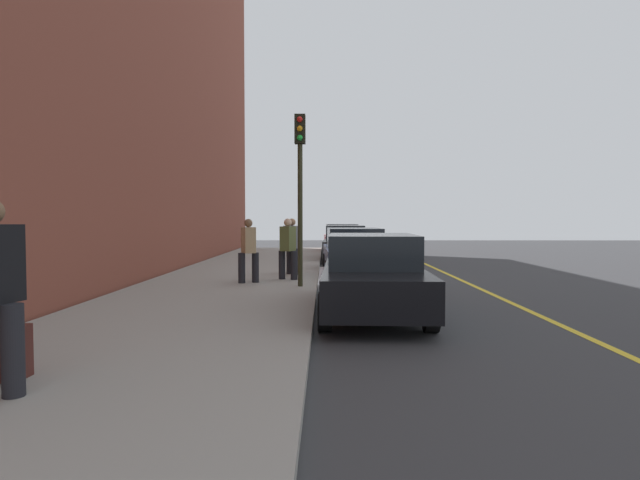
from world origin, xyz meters
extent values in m
plane|color=#333335|center=(0.00, 0.00, 0.00)|extent=(56.00, 56.00, 0.00)
cube|color=gray|center=(0.00, -3.30, 0.07)|extent=(28.00, 4.60, 0.15)
cube|color=brown|center=(0.00, -6.05, 7.50)|extent=(32.00, 0.80, 15.00)
cube|color=gold|center=(0.00, 3.20, 0.00)|extent=(28.00, 0.14, 0.01)
cube|color=white|center=(1.03, -0.70, 0.11)|extent=(4.74, 0.56, 0.22)
cylinder|color=black|center=(-10.35, 0.94, 0.32)|extent=(0.64, 0.23, 0.64)
cylinder|color=black|center=(-10.32, -0.74, 0.32)|extent=(0.64, 0.23, 0.64)
cylinder|color=black|center=(-12.94, 0.89, 0.32)|extent=(0.64, 0.23, 0.64)
cylinder|color=black|center=(-12.91, -0.79, 0.32)|extent=(0.64, 0.23, 0.64)
cube|color=maroon|center=(-11.63, 0.08, 0.59)|extent=(4.21, 1.87, 0.64)
cube|color=black|center=(-11.84, 0.07, 1.21)|extent=(2.20, 1.64, 0.60)
cylinder|color=black|center=(-5.07, 0.86, 0.32)|extent=(0.65, 0.24, 0.64)
cylinder|color=black|center=(-5.14, -0.82, 0.32)|extent=(0.65, 0.24, 0.64)
cylinder|color=black|center=(-7.85, 0.97, 0.32)|extent=(0.65, 0.24, 0.64)
cylinder|color=black|center=(-7.92, -0.71, 0.32)|extent=(0.65, 0.24, 0.64)
cube|color=#383A3D|center=(-6.50, 0.07, 0.59)|extent=(4.55, 1.97, 0.64)
cube|color=black|center=(-6.72, 0.08, 1.21)|extent=(2.39, 1.69, 0.60)
cylinder|color=black|center=(1.06, 0.99, 0.32)|extent=(0.65, 0.24, 0.64)
cylinder|color=black|center=(1.11, -0.69, 0.32)|extent=(0.65, 0.24, 0.64)
cylinder|color=black|center=(-1.79, 0.91, 0.32)|extent=(0.65, 0.24, 0.64)
cylinder|color=black|center=(-1.74, -0.77, 0.32)|extent=(0.65, 0.24, 0.64)
cube|color=navy|center=(-0.34, 0.11, 0.59)|extent=(4.66, 1.94, 0.64)
cube|color=black|center=(-0.57, 0.10, 1.21)|extent=(2.44, 1.67, 0.60)
cylinder|color=black|center=(7.63, 0.88, 0.32)|extent=(0.65, 0.24, 0.64)
cylinder|color=black|center=(7.58, -0.80, 0.32)|extent=(0.65, 0.24, 0.64)
cylinder|color=black|center=(4.86, 0.96, 0.32)|extent=(0.65, 0.24, 0.64)
cylinder|color=black|center=(4.81, -0.71, 0.32)|extent=(0.65, 0.24, 0.64)
cube|color=black|center=(6.22, 0.08, 0.59)|extent=(4.52, 1.94, 0.64)
cube|color=black|center=(6.00, 0.09, 1.21)|extent=(2.37, 1.67, 0.60)
cylinder|color=black|center=(2.31, -2.62, 0.54)|extent=(0.18, 0.18, 0.78)
cylinder|color=black|center=(2.45, -2.95, 0.54)|extent=(0.18, 0.18, 0.78)
cube|color=tan|center=(2.38, -2.78, 1.26)|extent=(0.52, 0.44, 0.66)
sphere|color=brown|center=(2.38, -2.78, 1.70)|extent=(0.22, 0.22, 0.22)
cylinder|color=black|center=(11.13, -3.71, 0.58)|extent=(0.20, 0.20, 0.87)
cylinder|color=black|center=(1.54, -1.99, 0.54)|extent=(0.18, 0.18, 0.78)
cylinder|color=black|center=(1.68, -1.65, 0.54)|extent=(0.18, 0.18, 0.78)
cube|color=brown|center=(1.61, -1.82, 1.26)|extent=(0.52, 0.43, 0.67)
sphere|color=#D8AD8C|center=(1.61, -1.82, 1.71)|extent=(0.22, 0.22, 0.22)
cylinder|color=black|center=(0.19, -1.87, 0.54)|extent=(0.18, 0.18, 0.78)
cylinder|color=black|center=(0.51, -1.70, 0.54)|extent=(0.18, 0.18, 0.78)
cube|color=slate|center=(0.35, -1.78, 1.27)|extent=(0.46, 0.53, 0.67)
sphere|color=brown|center=(0.35, -1.78, 1.71)|extent=(0.22, 0.22, 0.22)
cylinder|color=#2D2D19|center=(3.07, -1.41, 1.89)|extent=(0.12, 0.12, 3.48)
cube|color=black|center=(3.07, -1.41, 3.98)|extent=(0.26, 0.26, 0.70)
sphere|color=red|center=(3.22, -1.41, 4.19)|extent=(0.14, 0.14, 0.14)
sphere|color=orange|center=(3.22, -1.41, 3.97)|extent=(0.14, 0.14, 0.14)
sphere|color=green|center=(3.22, -1.41, 3.75)|extent=(0.14, 0.14, 0.14)
cube|color=#471E19|center=(10.60, -4.02, 0.43)|extent=(0.34, 0.22, 0.55)
cylinder|color=#4C4C4C|center=(10.60, -4.02, 0.88)|extent=(0.03, 0.03, 0.36)
camera|label=1|loc=(15.97, -0.80, 1.81)|focal=29.62mm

